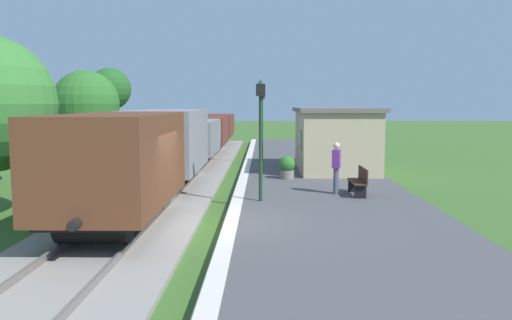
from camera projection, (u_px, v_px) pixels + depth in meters
name	position (u px, v px, depth m)	size (l,w,h in m)	color
ground_plane	(215.00, 232.00, 13.24)	(160.00, 160.00, 0.00)	#3D6628
platform_slab	(342.00, 227.00, 13.17)	(6.00, 60.00, 0.25)	#4C4C4F
platform_edge_stripe	(231.00, 222.00, 13.20)	(0.36, 60.00, 0.01)	silver
track_ballast	(121.00, 229.00, 13.27)	(3.80, 60.00, 0.12)	gray
rail_near	(149.00, 224.00, 13.24)	(0.07, 60.00, 0.14)	slate
rail_far	(93.00, 224.00, 13.26)	(0.07, 60.00, 0.14)	slate
freight_train	(188.00, 139.00, 24.98)	(2.50, 32.60, 2.72)	brown
station_hut	(335.00, 139.00, 23.34)	(3.50, 5.80, 2.78)	tan
bench_near_hut	(359.00, 181.00, 17.01)	(0.42, 1.50, 0.91)	#422819
person_waiting	(336.00, 166.00, 17.23)	(0.34, 0.43, 1.71)	#474C66
potted_planter	(287.00, 167.00, 20.68)	(0.64, 0.64, 0.92)	slate
lamp_post_near	(261.00, 118.00, 15.78)	(0.28, 0.28, 3.70)	#193823
lamp_post_far	(262.00, 111.00, 26.77)	(0.28, 0.28, 3.70)	#193823
tree_field_left	(86.00, 104.00, 27.93)	(3.55, 3.55, 4.98)	#4C3823
tree_field_distant	(110.00, 89.00, 35.32)	(2.83, 2.83, 5.59)	#4C3823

